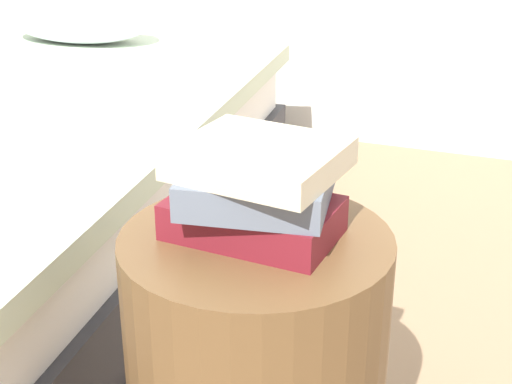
# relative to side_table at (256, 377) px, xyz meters

# --- Properties ---
(side_table) EXTENTS (0.44, 0.44, 0.54)m
(side_table) POSITION_rel_side_table_xyz_m (0.00, 0.00, 0.00)
(side_table) COLOR brown
(side_table) RESTS_ON ground_plane
(book_maroon) EXTENTS (0.27, 0.19, 0.06)m
(book_maroon) POSITION_rel_side_table_xyz_m (-0.01, 0.01, 0.30)
(book_maroon) COLOR maroon
(book_maroon) RESTS_ON side_table
(book_slate) EXTENTS (0.25, 0.24, 0.05)m
(book_slate) POSITION_rel_side_table_xyz_m (0.00, 0.01, 0.36)
(book_slate) COLOR slate
(book_slate) RESTS_ON book_maroon
(book_cream) EXTENTS (0.26, 0.24, 0.04)m
(book_cream) POSITION_rel_side_table_xyz_m (0.01, 0.00, 0.41)
(book_cream) COLOR beige
(book_cream) RESTS_ON book_slate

